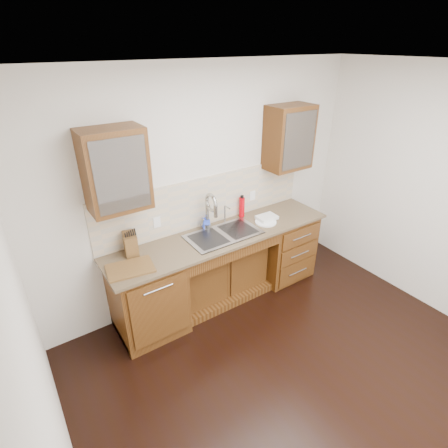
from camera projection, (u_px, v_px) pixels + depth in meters
ground at (305, 382)px, 3.35m from camera, size 4.00×3.50×0.10m
ceiling at (358, 60)px, 2.04m from camera, size 4.00×3.50×0.10m
wall_back at (205, 187)px, 4.01m from camera, size 4.00×0.10×2.70m
wall_left at (33, 393)px, 1.68m from camera, size 0.10×3.50×2.70m
base_cabinet_left at (148, 297)px, 3.71m from camera, size 0.70×0.62×0.88m
base_cabinet_center at (218, 270)px, 4.28m from camera, size 1.20×0.44×0.70m
base_cabinet_right at (281, 245)px, 4.64m from camera, size 0.70×0.62×0.88m
countertop at (223, 235)px, 3.95m from camera, size 2.70×0.65×0.03m
backsplash at (208, 201)px, 4.04m from camera, size 2.70×0.02×0.59m
sink at (224, 241)px, 3.97m from camera, size 0.84×0.46×0.19m
faucet at (207, 213)px, 3.97m from camera, size 0.04×0.04×0.40m
filter_tap at (225, 213)px, 4.14m from camera, size 0.02×0.02×0.24m
upper_cabinet_left at (115, 170)px, 3.11m from camera, size 0.55×0.34×0.75m
upper_cabinet_right at (289, 138)px, 4.15m from camera, size 0.55×0.34×0.75m
outlet_left at (157, 222)px, 3.75m from camera, size 0.08×0.01×0.12m
outlet_right at (252, 196)px, 4.39m from camera, size 0.08×0.01×0.12m
soap_bottle at (206, 221)px, 4.04m from camera, size 0.10×0.10×0.17m
water_bottle at (242, 207)px, 4.28m from camera, size 0.08×0.08×0.25m
plate at (266, 222)px, 4.19m from camera, size 0.29×0.29×0.01m
dish_towel at (267, 217)px, 4.24m from camera, size 0.24×0.18×0.04m
knife_block at (131, 244)px, 3.54m from camera, size 0.16×0.22×0.23m
cutting_board at (130, 268)px, 3.33m from camera, size 0.48×0.37×0.02m
cup_left_a at (102, 179)px, 3.07m from camera, size 0.12×0.12×0.09m
cup_left_b at (132, 173)px, 3.21m from camera, size 0.12×0.12×0.09m
cup_right_a at (282, 143)px, 4.12m from camera, size 0.16×0.16×0.11m
cup_right_b at (293, 141)px, 4.21m from camera, size 0.13×0.13×0.10m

